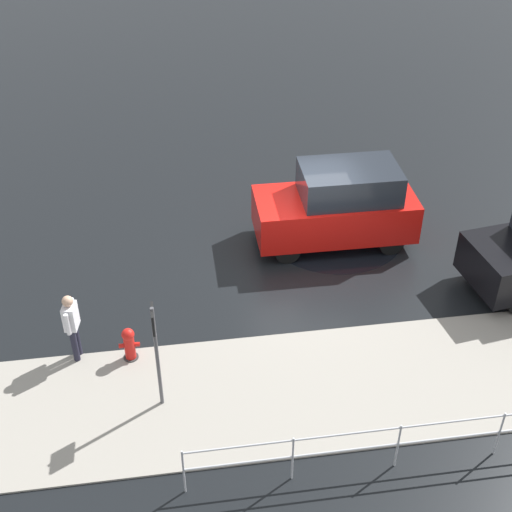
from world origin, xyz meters
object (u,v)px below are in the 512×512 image
sign_post (156,343)px  pedestrian (72,323)px  moving_hatchback (338,206)px  fire_hydrant (129,345)px

sign_post → pedestrian: bearing=-42.3°
pedestrian → sign_post: bearing=137.7°
moving_hatchback → sign_post: sign_post is taller
sign_post → moving_hatchback: bearing=-133.2°
fire_hydrant → moving_hatchback: bearing=-145.5°
moving_hatchback → pedestrian: bearing=28.3°
fire_hydrant → pedestrian: (1.07, -0.19, 0.56)m
pedestrian → sign_post: sign_post is taller
fire_hydrant → sign_post: 1.86m
moving_hatchback → fire_hydrant: bearing=34.5°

